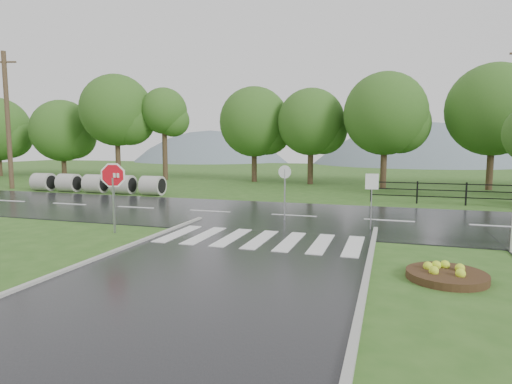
% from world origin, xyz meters
% --- Properties ---
extents(ground, '(120.00, 120.00, 0.00)m').
position_xyz_m(ground, '(0.00, 0.00, 0.00)').
color(ground, '#315B1E').
rests_on(ground, ground).
extents(main_road, '(90.00, 8.00, 0.04)m').
position_xyz_m(main_road, '(0.00, 10.00, 0.00)').
color(main_road, black).
rests_on(main_road, ground).
extents(crosswalk, '(6.50, 2.80, 0.02)m').
position_xyz_m(crosswalk, '(0.00, 5.00, 0.06)').
color(crosswalk, silver).
rests_on(crosswalk, ground).
extents(fence_west, '(9.58, 0.08, 1.20)m').
position_xyz_m(fence_west, '(7.75, 16.00, 0.72)').
color(fence_west, black).
rests_on(fence_west, ground).
extents(hills, '(102.00, 48.00, 48.00)m').
position_xyz_m(hills, '(3.49, 65.00, -15.54)').
color(hills, slate).
rests_on(hills, ground).
extents(treeline, '(83.20, 5.20, 10.00)m').
position_xyz_m(treeline, '(1.00, 24.00, 0.00)').
color(treeline, '#2B591B').
rests_on(treeline, ground).
extents(culvert_pipes, '(9.70, 1.20, 1.20)m').
position_xyz_m(culvert_pipes, '(-14.25, 15.00, 0.60)').
color(culvert_pipes, '#9E9B93').
rests_on(culvert_pipes, ground).
extents(stop_sign, '(1.12, 0.41, 2.67)m').
position_xyz_m(stop_sign, '(-5.34, 4.65, 1.86)').
color(stop_sign, '#939399').
rests_on(stop_sign, ground).
extents(flower_bed, '(1.83, 1.83, 0.37)m').
position_xyz_m(flower_bed, '(5.35, 2.51, 0.14)').
color(flower_bed, '#332111').
rests_on(flower_bed, ground).
extents(reg_sign_small, '(0.47, 0.08, 2.10)m').
position_xyz_m(reg_sign_small, '(3.37, 7.83, 1.49)').
color(reg_sign_small, '#939399').
rests_on(reg_sign_small, ground).
extents(reg_sign_round, '(0.54, 0.08, 2.31)m').
position_xyz_m(reg_sign_round, '(-0.12, 8.78, 1.45)').
color(reg_sign_round, '#939399').
rests_on(reg_sign_round, ground).
extents(utility_pole_west, '(1.66, 0.58, 9.54)m').
position_xyz_m(utility_pole_west, '(-21.78, 15.50, 4.85)').
color(utility_pole_west, '#473523').
rests_on(utility_pole_west, ground).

